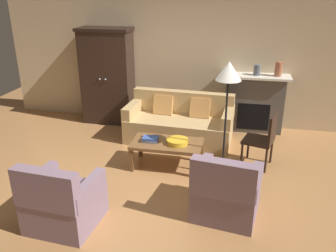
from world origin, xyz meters
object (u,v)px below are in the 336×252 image
object	(u,v)px
mantel_vase_slate	(257,70)
armoire	(107,76)
fireplace	(254,103)
couch	(180,124)
armchair_near_right	(226,193)
mantel_vase_terracotta	(278,69)
side_chair_wooden	(264,137)
book_stack	(150,139)
coffee_table	(167,145)
fruit_bowl	(177,141)
floor_lamp	(228,78)
armchair_near_left	(62,203)

from	to	relation	value
mantel_vase_slate	armoire	bearing A→B (deg)	-178.83
fireplace	couch	xyz separation A→B (m)	(-1.33, -0.76, -0.25)
armchair_near_right	armoire	bearing A→B (deg)	132.12
mantel_vase_terracotta	side_chair_wooden	bearing A→B (deg)	-99.59
armoire	book_stack	world-z (taller)	armoire
coffee_table	fruit_bowl	distance (m)	0.19
mantel_vase_terracotta	floor_lamp	distance (m)	2.12
fireplace	fruit_bowl	xyz separation A→B (m)	(-1.18, -1.84, -0.11)
armchair_near_left	fireplace	bearing A→B (deg)	57.21
coffee_table	mantel_vase_slate	size ratio (longest dim) A/B	5.62
mantel_vase_terracotta	armchair_near_left	size ratio (longest dim) A/B	0.30
couch	armchair_near_right	world-z (taller)	armchair_near_right
floor_lamp	armchair_near_left	bearing A→B (deg)	-138.80
armoire	floor_lamp	world-z (taller)	armoire
fireplace	floor_lamp	bearing A→B (deg)	-103.59
mantel_vase_terracotta	floor_lamp	world-z (taller)	floor_lamp
fireplace	fruit_bowl	size ratio (longest dim) A/B	3.75
fireplace	armoire	xyz separation A→B (m)	(-2.95, -0.08, 0.40)
couch	side_chair_wooden	bearing A→B (deg)	-27.29
mantel_vase_terracotta	coffee_table	bearing A→B (deg)	-133.81
armchair_near_right	side_chair_wooden	world-z (taller)	side_chair_wooden
fruit_bowl	armchair_near_left	size ratio (longest dim) A/B	0.38
fireplace	mantel_vase_terracotta	world-z (taller)	mantel_vase_terracotta
couch	mantel_vase_slate	bearing A→B (deg)	29.10
mantel_vase_terracotta	side_chair_wooden	xyz separation A→B (m)	(-0.25, -1.50, -0.74)
armchair_near_right	couch	bearing A→B (deg)	113.87
fruit_bowl	mantel_vase_terracotta	xyz separation A→B (m)	(1.56, 1.82, 0.80)
side_chair_wooden	mantel_vase_slate	bearing A→B (deg)	94.86
couch	book_stack	distance (m)	1.13
armchair_near_left	floor_lamp	size ratio (longest dim) A/B	0.50
fireplace	mantel_vase_terracotta	xyz separation A→B (m)	(0.38, -0.02, 0.68)
armoire	floor_lamp	bearing A→B (deg)	-36.94
coffee_table	armchair_near_left	bearing A→B (deg)	-118.37
side_chair_wooden	armoire	bearing A→B (deg)	154.97
armoire	armchair_near_right	world-z (taller)	armoire
mantel_vase_slate	fireplace	bearing A→B (deg)	90.00
couch	armchair_near_left	distance (m)	2.91
armoire	floor_lamp	xyz separation A→B (m)	(2.48, -1.87, 0.55)
armoire	mantel_vase_terracotta	world-z (taller)	armoire
fireplace	armoire	size ratio (longest dim) A/B	0.65
mantel_vase_slate	floor_lamp	bearing A→B (deg)	-103.71
fruit_bowl	book_stack	distance (m)	0.43
book_stack	armchair_near_right	xyz separation A→B (m)	(1.23, -1.08, -0.14)
fruit_bowl	side_chair_wooden	bearing A→B (deg)	13.81
fireplace	armoire	world-z (taller)	armoire
armoire	book_stack	size ratio (longest dim) A/B	7.61
armchair_near_right	fireplace	bearing A→B (deg)	82.63
armchair_near_left	side_chair_wooden	distance (m)	3.12
fruit_bowl	book_stack	bearing A→B (deg)	-178.89
fruit_bowl	armchair_near_right	world-z (taller)	armchair_near_right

